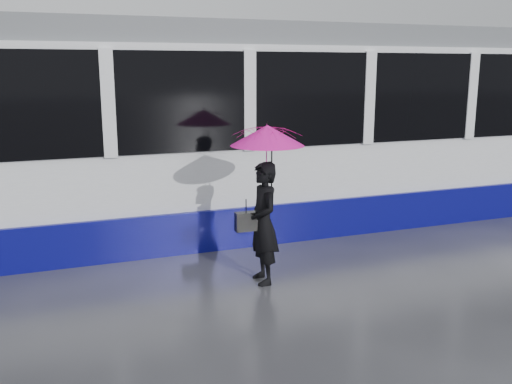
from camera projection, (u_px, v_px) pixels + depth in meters
name	position (u px, v px, depth m)	size (l,w,h in m)	color
ground	(273.00, 275.00, 7.50)	(90.00, 90.00, 0.00)	#29292E
rails	(217.00, 226.00, 9.78)	(34.00, 1.51, 0.02)	#3F3D38
tram	(133.00, 135.00, 8.97)	(26.00, 2.56, 3.35)	white
woman	(263.00, 223.00, 7.11)	(0.56, 0.37, 1.54)	black
umbrella	(267.00, 150.00, 6.93)	(0.93, 0.93, 1.04)	#F81474
handbag	(246.00, 221.00, 7.04)	(0.28, 0.13, 0.42)	black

